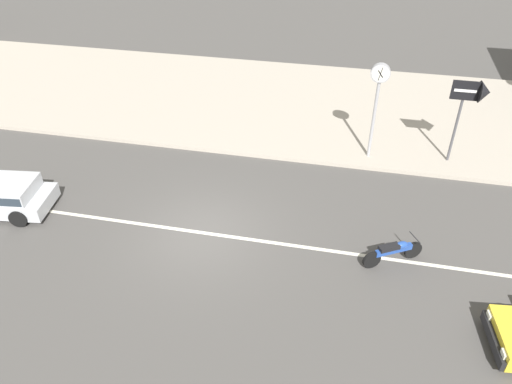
# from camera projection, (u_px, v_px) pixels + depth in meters

# --- Properties ---
(ground_plane) EXTENTS (160.00, 160.00, 0.00)m
(ground_plane) POSITION_uv_depth(u_px,v_px,m) (203.00, 233.00, 15.91)
(ground_plane) COLOR #4C4947
(lane_centre_stripe) EXTENTS (50.40, 0.14, 0.01)m
(lane_centre_stripe) POSITION_uv_depth(u_px,v_px,m) (203.00, 233.00, 15.90)
(lane_centre_stripe) COLOR silver
(lane_centre_stripe) RESTS_ON ground
(kerb_strip) EXTENTS (68.00, 10.00, 0.15)m
(kerb_strip) POSITION_uv_depth(u_px,v_px,m) (264.00, 101.00, 23.74)
(kerb_strip) COLOR #ADA393
(kerb_strip) RESTS_ON ground
(motorcycle_0) EXTENTS (1.72, 1.11, 0.80)m
(motorcycle_0) POSITION_uv_depth(u_px,v_px,m) (394.00, 251.00, 14.57)
(motorcycle_0) COLOR black
(motorcycle_0) RESTS_ON ground
(street_clock) EXTENTS (0.70, 0.22, 3.74)m
(street_clock) POSITION_uv_depth(u_px,v_px,m) (378.00, 88.00, 17.89)
(street_clock) COLOR #9E9EA3
(street_clock) RESTS_ON kerb_strip
(arrow_signboard) EXTENTS (1.31, 0.78, 3.27)m
(arrow_signboard) POSITION_uv_depth(u_px,v_px,m) (479.00, 95.00, 17.56)
(arrow_signboard) COLOR #4C4C51
(arrow_signboard) RESTS_ON kerb_strip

